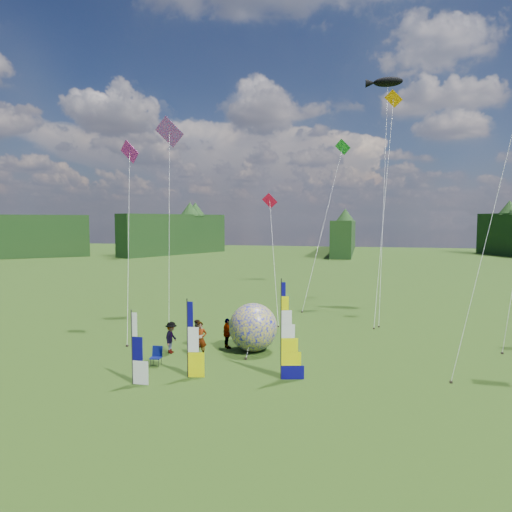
% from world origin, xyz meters
% --- Properties ---
extents(ground, '(220.00, 220.00, 0.00)m').
position_xyz_m(ground, '(0.00, 0.00, 0.00)').
color(ground, '#2E4B12').
rests_on(ground, ground).
extents(treeline_ring, '(210.00, 210.00, 8.00)m').
position_xyz_m(treeline_ring, '(0.00, 0.00, 4.00)').
color(treeline_ring, '#173414').
rests_on(treeline_ring, ground).
extents(feather_banner_main, '(1.21, 0.40, 4.49)m').
position_xyz_m(feather_banner_main, '(0.61, 2.14, 2.24)').
color(feather_banner_main, '#0A075F').
rests_on(feather_banner_main, ground).
extents(side_banner_left, '(0.99, 0.28, 3.56)m').
position_xyz_m(side_banner_left, '(-3.65, 1.44, 1.78)').
color(side_banner_left, '#E3E102').
rests_on(side_banner_left, ground).
extents(side_banner_far, '(0.96, 0.11, 3.23)m').
position_xyz_m(side_banner_far, '(-5.71, 0.05, 1.61)').
color(side_banner_far, white).
rests_on(side_banner_far, ground).
extents(bol_inflatable, '(3.46, 3.46, 2.68)m').
position_xyz_m(bol_inflatable, '(-1.70, 6.27, 1.34)').
color(bol_inflatable, '#0004A7').
rests_on(bol_inflatable, ground).
extents(spectator_a, '(0.79, 0.63, 1.89)m').
position_xyz_m(spectator_a, '(-4.20, 4.61, 0.94)').
color(spectator_a, '#66594C').
rests_on(spectator_a, ground).
extents(spectator_b, '(0.84, 0.57, 1.58)m').
position_xyz_m(spectator_b, '(-4.98, 6.30, 0.79)').
color(spectator_b, '#66594C').
rests_on(spectator_b, ground).
extents(spectator_c, '(0.45, 1.13, 1.73)m').
position_xyz_m(spectator_c, '(-5.99, 4.88, 0.86)').
color(spectator_c, '#66594C').
rests_on(spectator_c, ground).
extents(spectator_d, '(0.95, 1.05, 1.72)m').
position_xyz_m(spectator_d, '(-3.26, 6.45, 0.86)').
color(spectator_d, '#66594C').
rests_on(spectator_d, ground).
extents(camp_chair, '(0.62, 0.62, 0.97)m').
position_xyz_m(camp_chair, '(-5.81, 2.61, 0.49)').
color(camp_chair, '#050C42').
rests_on(camp_chair, ground).
extents(kite_whale, '(7.04, 16.27, 21.44)m').
position_xyz_m(kite_whale, '(5.70, 20.08, 10.72)').
color(kite_whale, black).
rests_on(kite_whale, ground).
extents(kite_rainbow_delta, '(7.16, 11.47, 16.34)m').
position_xyz_m(kite_rainbow_delta, '(-9.58, 12.89, 8.17)').
color(kite_rainbow_delta, red).
rests_on(kite_rainbow_delta, ground).
extents(kite_parafoil, '(9.37, 10.18, 18.96)m').
position_xyz_m(kite_parafoil, '(10.49, 6.32, 9.48)').
color(kite_parafoil, red).
rests_on(kite_parafoil, ground).
extents(small_kite_red, '(6.18, 11.01, 10.03)m').
position_xyz_m(small_kite_red, '(-2.53, 16.34, 5.01)').
color(small_kite_red, red).
rests_on(small_kite_red, ground).
extents(small_kite_orange, '(4.45, 11.64, 18.49)m').
position_xyz_m(small_kite_orange, '(5.68, 17.65, 9.25)').
color(small_kite_orange, '#FF9800').
rests_on(small_kite_orange, ground).
extents(small_kite_pink, '(7.81, 10.13, 13.46)m').
position_xyz_m(small_kite_pink, '(-10.48, 8.58, 6.73)').
color(small_kite_pink, '#DE25A4').
rests_on(small_kite_pink, ground).
extents(small_kite_green, '(8.12, 15.01, 15.91)m').
position_xyz_m(small_kite_green, '(0.78, 23.28, 7.95)').
color(small_kite_green, green).
rests_on(small_kite_green, ground).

